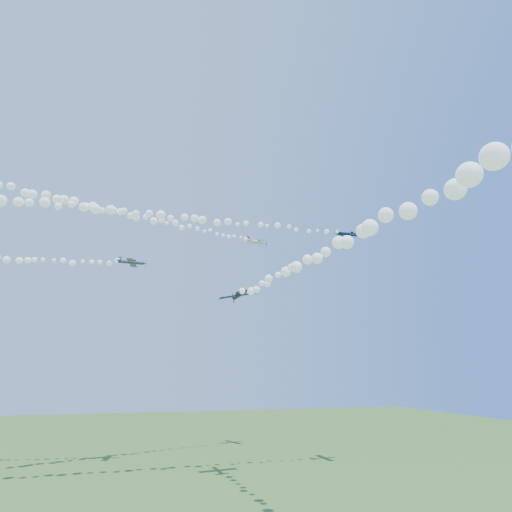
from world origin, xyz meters
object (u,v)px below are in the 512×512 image
object	(u,v)px
plane_navy	(349,234)
plane_grey	(132,262)
plane_black	(239,295)
plane_white	(257,242)

from	to	relation	value
plane_navy	plane_grey	bearing A→B (deg)	160.40
plane_navy	plane_black	bearing A→B (deg)	-177.99
plane_grey	plane_navy	bearing A→B (deg)	-8.53
plane_white	plane_black	bearing A→B (deg)	-134.07
plane_black	plane_grey	bearing A→B (deg)	46.71
plane_navy	plane_black	xyz separation A→B (m)	(-26.64, -1.85, -15.81)
plane_navy	plane_white	bearing A→B (deg)	116.66
plane_grey	plane_black	size ratio (longest dim) A/B	0.88
plane_grey	plane_white	bearing A→B (deg)	28.25
plane_white	plane_navy	size ratio (longest dim) A/B	1.06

